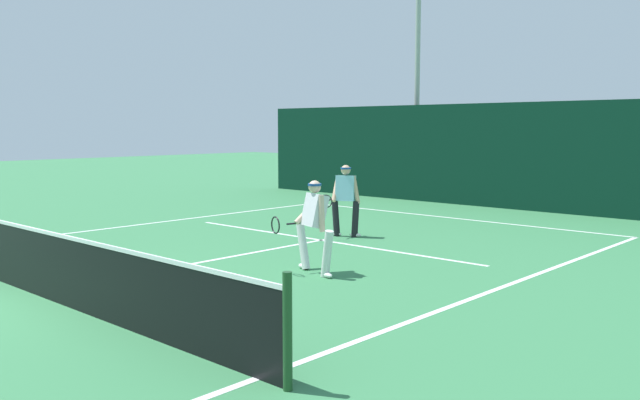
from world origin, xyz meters
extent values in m
plane|color=#367949|center=(0.00, 0.00, 0.00)|extent=(80.00, 80.00, 0.00)
cube|color=white|center=(0.00, 11.24, 0.00)|extent=(9.79, 0.10, 0.01)
cube|color=white|center=(4.89, 0.00, 0.00)|extent=(0.10, 22.49, 0.01)
cube|color=white|center=(0.00, 6.26, 0.00)|extent=(7.98, 0.10, 0.01)
cube|color=white|center=(0.00, 3.20, 0.00)|extent=(0.10, 6.40, 0.01)
cylinder|color=#1E4723|center=(5.32, 0.00, 0.56)|extent=(0.09, 0.09, 1.12)
cube|color=black|center=(0.00, 0.00, 0.47)|extent=(10.55, 0.02, 0.94)
cube|color=white|center=(0.00, 0.00, 0.96)|extent=(10.55, 0.03, 0.05)
cylinder|color=silver|center=(2.49, 3.69, 0.39)|extent=(0.31, 0.21, 0.79)
cylinder|color=silver|center=(1.74, 3.91, 0.39)|extent=(0.38, 0.23, 0.79)
ellipsoid|color=white|center=(2.49, 3.69, 0.04)|extent=(0.28, 0.18, 0.09)
ellipsoid|color=white|center=(1.74, 3.91, 0.04)|extent=(0.28, 0.18, 0.09)
cube|color=silver|center=(2.11, 3.80, 1.05)|extent=(0.48, 0.44, 0.58)
cylinder|color=beige|center=(2.33, 3.73, 1.03)|extent=(0.16, 0.13, 0.60)
cylinder|color=beige|center=(1.90, 3.86, 1.03)|extent=(0.24, 0.52, 0.46)
sphere|color=beige|center=(2.11, 3.80, 1.45)|extent=(0.21, 0.21, 0.21)
cylinder|color=#19478C|center=(2.11, 3.80, 1.49)|extent=(0.28, 0.28, 0.04)
cylinder|color=black|center=(1.78, 3.64, 0.82)|extent=(0.10, 0.26, 0.03)
torus|color=black|center=(1.68, 3.31, 0.82)|extent=(0.29, 0.11, 0.29)
cylinder|color=black|center=(0.27, 7.09, 0.40)|extent=(0.23, 0.21, 0.81)
cylinder|color=black|center=(-0.14, 6.90, 0.40)|extent=(0.24, 0.21, 0.81)
ellipsoid|color=white|center=(0.27, 7.09, 0.04)|extent=(0.28, 0.21, 0.09)
ellipsoid|color=white|center=(-0.14, 6.90, 0.04)|extent=(0.28, 0.21, 0.09)
cube|color=#8CCCE0|center=(0.07, 7.00, 1.08)|extent=(0.48, 0.41, 0.58)
cylinder|color=tan|center=(0.28, 7.09, 1.06)|extent=(0.23, 0.17, 0.62)
cylinder|color=tan|center=(-0.14, 6.90, 1.06)|extent=(0.27, 0.43, 0.56)
sphere|color=tan|center=(0.07, 7.00, 1.49)|extent=(0.21, 0.21, 0.21)
cylinder|color=#19478C|center=(0.07, 7.00, 1.53)|extent=(0.31, 0.31, 0.04)
cylinder|color=black|center=(-0.08, 6.65, 0.84)|extent=(0.14, 0.25, 0.03)
torus|color=black|center=(0.06, 6.34, 0.84)|extent=(0.28, 0.15, 0.29)
sphere|color=#D1E033|center=(-1.61, 1.24, 0.03)|extent=(0.07, 0.07, 0.07)
cube|color=black|center=(0.00, 14.18, 1.58)|extent=(19.03, 0.12, 3.16)
cylinder|color=#9EA39E|center=(-3.69, 15.22, 3.81)|extent=(0.18, 0.18, 7.61)
camera|label=1|loc=(9.53, -4.14, 2.42)|focal=37.20mm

